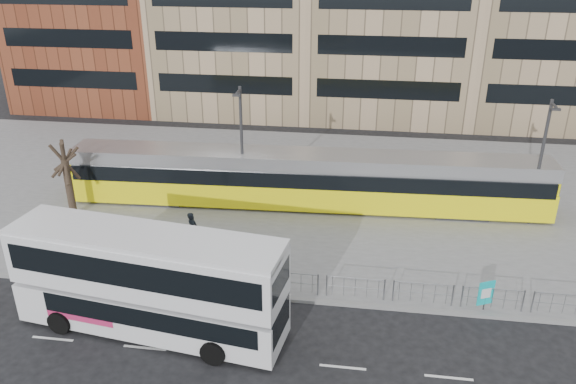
# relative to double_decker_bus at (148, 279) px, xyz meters

# --- Properties ---
(ground) EXTENTS (120.00, 120.00, 0.00)m
(ground) POSITION_rel_double_decker_bus_xyz_m (6.09, 2.74, -2.45)
(ground) COLOR black
(ground) RESTS_ON ground
(plaza) EXTENTS (64.00, 24.00, 0.15)m
(plaza) POSITION_rel_double_decker_bus_xyz_m (6.09, 14.74, -2.38)
(plaza) COLOR slate
(plaza) RESTS_ON ground
(kerb) EXTENTS (64.00, 0.25, 0.17)m
(kerb) POSITION_rel_double_decker_bus_xyz_m (6.09, 2.79, -2.38)
(kerb) COLOR gray
(kerb) RESTS_ON ground
(pedestrian_barrier) EXTENTS (32.07, 0.07, 1.10)m
(pedestrian_barrier) POSITION_rel_double_decker_bus_xyz_m (8.09, 3.24, -1.47)
(pedestrian_barrier) COLOR gray
(pedestrian_barrier) RESTS_ON plaza
(road_markings) EXTENTS (62.00, 0.12, 0.01)m
(road_markings) POSITION_rel_double_decker_bus_xyz_m (7.09, -1.26, -2.45)
(road_markings) COLOR white
(road_markings) RESTS_ON ground
(double_decker_bus) EXTENTS (11.59, 4.15, 4.54)m
(double_decker_bus) POSITION_rel_double_decker_bus_xyz_m (0.00, 0.00, 0.00)
(double_decker_bus) COLOR silver
(double_decker_bus) RESTS_ON ground
(tram) EXTENTS (28.73, 3.82, 3.38)m
(tram) POSITION_rel_double_decker_bus_xyz_m (5.07, 12.75, -0.61)
(tram) COLOR #F7EB0D
(tram) RESTS_ON plaza
(ad_panel) EXTENTS (0.73, 0.38, 1.45)m
(ad_panel) POSITION_rel_double_decker_bus_xyz_m (14.06, 3.14, -1.45)
(ad_panel) COLOR #2D2D30
(ad_panel) RESTS_ON plaza
(pedestrian) EXTENTS (0.51, 0.73, 1.92)m
(pedestrian) POSITION_rel_double_decker_bus_xyz_m (-0.32, 6.88, -1.34)
(pedestrian) COLOR black
(pedestrian) RESTS_ON plaza
(traffic_light_west) EXTENTS (0.21, 0.23, 3.10)m
(traffic_light_west) POSITION_rel_double_decker_bus_xyz_m (-3.03, 3.77, -0.33)
(traffic_light_west) COLOR #2D2D30
(traffic_light_west) RESTS_ON plaza
(lamp_post_west) EXTENTS (0.45, 1.04, 7.41)m
(lamp_post_west) POSITION_rel_double_decker_bus_xyz_m (1.28, 12.11, 1.77)
(lamp_post_west) COLOR #2D2D30
(lamp_post_west) RESTS_ON plaza
(lamp_post_east) EXTENTS (0.45, 1.04, 7.30)m
(lamp_post_east) POSITION_rel_double_decker_bus_xyz_m (18.06, 12.04, 1.72)
(lamp_post_east) COLOR #2D2D30
(lamp_post_east) RESTS_ON plaza
(bare_tree) EXTENTS (4.35, 4.35, 6.82)m
(bare_tree) POSITION_rel_double_decker_bus_xyz_m (-8.45, 9.39, 2.53)
(bare_tree) COLOR #2E221A
(bare_tree) RESTS_ON plaza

